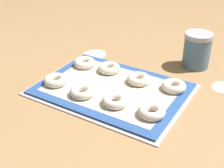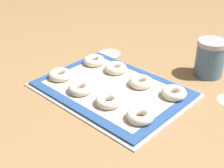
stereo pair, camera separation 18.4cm
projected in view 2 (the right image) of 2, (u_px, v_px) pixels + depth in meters
name	position (u px, v px, depth m)	size (l,w,h in m)	color
ground_plane	(115.00, 93.00, 1.02)	(2.80, 2.80, 0.00)	#A87F51
baking_tray	(112.00, 89.00, 1.03)	(0.49, 0.36, 0.01)	#B2B5BA
baking_mat	(112.00, 88.00, 1.03)	(0.47, 0.34, 0.00)	#2D569E
bagel_front_far_left	(60.00, 75.00, 1.08)	(0.08, 0.08, 0.03)	silver
bagel_front_mid_left	(80.00, 88.00, 1.00)	(0.08, 0.08, 0.03)	silver
bagel_front_mid_right	(108.00, 101.00, 0.94)	(0.08, 0.08, 0.03)	silver
bagel_front_far_right	(140.00, 116.00, 0.87)	(0.08, 0.08, 0.03)	silver
bagel_back_far_left	(94.00, 61.00, 1.17)	(0.08, 0.08, 0.03)	silver
bagel_back_mid_left	(116.00, 68.00, 1.12)	(0.08, 0.08, 0.03)	silver
bagel_back_mid_right	(141.00, 82.00, 1.04)	(0.08, 0.08, 0.03)	silver
bagel_back_far_right	(174.00, 93.00, 0.98)	(0.08, 0.08, 0.03)	silver
flour_canister	(210.00, 58.00, 1.10)	(0.10, 0.10, 0.13)	slate
flour_patch_near	(110.00, 53.00, 1.29)	(0.09, 0.09, 0.00)	white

